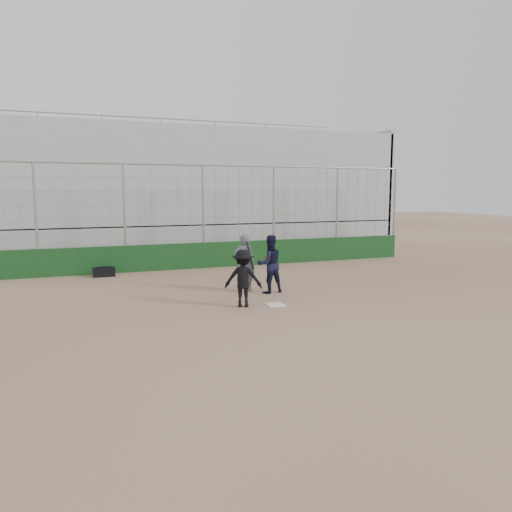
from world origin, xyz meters
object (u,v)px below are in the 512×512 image
object	(u,v)px
catcher_crouched	(270,274)
equipment_bag	(104,272)
umpire	(244,265)
batter_at_plate	(243,278)

from	to	relation	value
catcher_crouched	equipment_bag	world-z (taller)	catcher_crouched
umpire	equipment_bag	size ratio (longest dim) A/B	2.03
batter_at_plate	equipment_bag	size ratio (longest dim) A/B	2.19
batter_at_plate	equipment_bag	xyz separation A→B (m)	(-3.02, 6.12, -0.59)
umpire	equipment_bag	world-z (taller)	umpire
catcher_crouched	equipment_bag	distance (m)	6.47
umpire	equipment_bag	distance (m)	5.67
batter_at_plate	catcher_crouched	bearing A→B (deg)	45.40
batter_at_plate	umpire	size ratio (longest dim) A/B	1.08
umpire	batter_at_plate	bearing A→B (deg)	84.79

